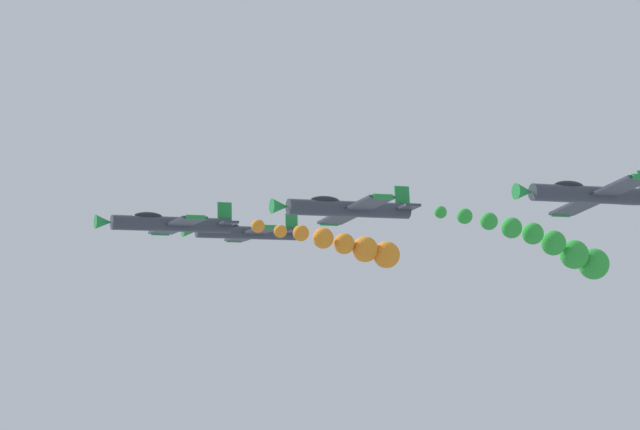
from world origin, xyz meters
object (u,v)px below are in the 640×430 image
object	(u,v)px
airplane_lead	(169,224)
airplane_left_outer	(591,194)
airplane_right_inner	(245,232)
airplane_left_inner	(347,208)

from	to	relation	value
airplane_lead	airplane_left_outer	world-z (taller)	airplane_left_outer
airplane_lead	airplane_right_inner	xyz separation A→B (m)	(12.98, -10.38, 0.52)
airplane_lead	airplane_left_inner	size ratio (longest dim) A/B	1.00
airplane_lead	airplane_right_inner	bearing A→B (deg)	-38.64
airplane_left_outer	airplane_left_inner	bearing A→B (deg)	42.59
airplane_left_inner	airplane_right_inner	xyz separation A→B (m)	(23.84, -0.84, -0.03)
airplane_lead	airplane_right_inner	distance (m)	16.63
airplane_right_inner	airplane_left_outer	bearing A→B (deg)	-163.65
airplane_left_inner	airplane_right_inner	size ratio (longest dim) A/B	1.00
airplane_lead	airplane_left_inner	xyz separation A→B (m)	(-10.86, -9.54, 0.54)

